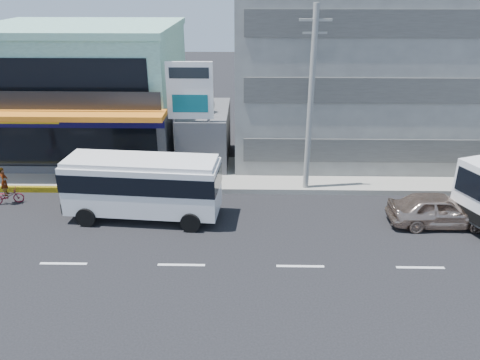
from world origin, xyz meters
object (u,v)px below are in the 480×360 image
object	(u,v)px
utility_pole_near	(311,102)
motorcycle_rider	(6,192)
satellite_dish	(203,112)
minibus	(143,183)
billboard	(190,97)
concrete_building	(360,45)
shop_building	(86,94)
sedan	(439,210)

from	to	relation	value
utility_pole_near	motorcycle_rider	size ratio (longest dim) A/B	4.82
satellite_dish	minibus	world-z (taller)	satellite_dish
satellite_dish	billboard	distance (m)	2.31
concrete_building	satellite_dish	world-z (taller)	concrete_building
concrete_building	utility_pole_near	world-z (taller)	concrete_building
satellite_dish	shop_building	bearing A→B (deg)	159.79
shop_building	satellite_dish	xyz separation A→B (m)	(8.00, -2.95, -0.42)
concrete_building	utility_pole_near	xyz separation A→B (m)	(-4.00, -7.60, -1.85)
shop_building	minibus	bearing A→B (deg)	-59.96
concrete_building	sedan	xyz separation A→B (m)	(2.00, -11.27, -6.19)
shop_building	motorcycle_rider	bearing A→B (deg)	-103.51
utility_pole_near	satellite_dish	bearing A→B (deg)	149.04
satellite_dish	sedan	size ratio (longest dim) A/B	0.31
billboard	satellite_dish	bearing A→B (deg)	74.48
billboard	sedan	xyz separation A→B (m)	(12.50, -5.47, -4.11)
satellite_dish	utility_pole_near	bearing A→B (deg)	-30.96
billboard	minibus	distance (m)	6.14
concrete_building	sedan	distance (m)	13.01
satellite_dish	minibus	size ratio (longest dim) A/B	0.19
utility_pole_near	minibus	bearing A→B (deg)	-159.19
billboard	sedan	world-z (taller)	billboard
shop_building	motorcycle_rider	distance (m)	9.19
shop_building	satellite_dish	bearing A→B (deg)	-20.21
shop_building	billboard	bearing A→B (deg)	-32.32
utility_pole_near	motorcycle_rider	world-z (taller)	utility_pole_near
shop_building	minibus	distance (m)	11.44
sedan	motorcycle_rider	bearing A→B (deg)	84.33
billboard	sedan	size ratio (longest dim) A/B	1.45
satellite_dish	billboard	world-z (taller)	billboard
concrete_building	utility_pole_near	bearing A→B (deg)	-117.76
shop_building	sedan	world-z (taller)	shop_building
sedan	motorcycle_rider	size ratio (longest dim) A/B	2.30
concrete_building	motorcycle_rider	world-z (taller)	concrete_building
motorcycle_rider	minibus	bearing A→B (deg)	-10.33
satellite_dish	minibus	bearing A→B (deg)	-109.30
utility_pole_near	minibus	size ratio (longest dim) A/B	1.30
billboard	sedan	bearing A→B (deg)	-23.63
motorcycle_rider	satellite_dish	bearing A→B (deg)	28.33
concrete_building	minibus	xyz separation A→B (m)	(-12.37, -10.78, -5.12)
minibus	motorcycle_rider	bearing A→B (deg)	169.67
billboard	motorcycle_rider	bearing A→B (deg)	-159.29
minibus	billboard	bearing A→B (deg)	69.38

